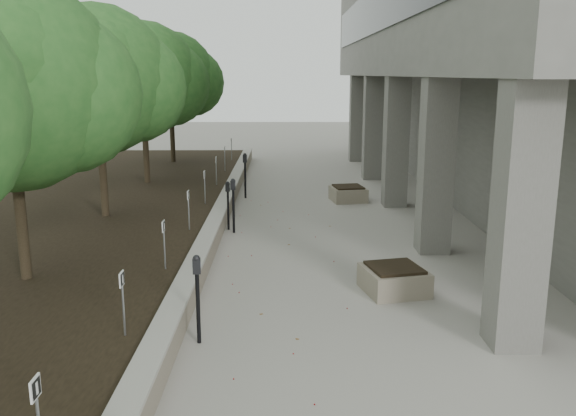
{
  "coord_description": "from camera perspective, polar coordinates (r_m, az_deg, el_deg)",
  "views": [
    {
      "loc": [
        -0.07,
        -7.52,
        4.06
      ],
      "look_at": [
        0.02,
        5.12,
        1.24
      ],
      "focal_mm": 37.45,
      "sensor_mm": 36.0,
      "label": 1
    }
  ],
  "objects": [
    {
      "name": "berry_scatter",
      "position": [
        13.16,
        -0.52,
        -5.33
      ],
      "size": [
        3.3,
        14.1,
        0.02
      ],
      "primitive_type": null,
      "color": "#970B0C",
      "rests_on": "ground"
    },
    {
      "name": "parking_sign_6",
      "position": [
        20.4,
        -6.83,
        3.53
      ],
      "size": [
        0.04,
        0.22,
        0.96
      ],
      "primitive_type": null,
      "color": "black",
      "rests_on": "planting_bed"
    },
    {
      "name": "crabapple_tree_2",
      "position": [
        11.57,
        -24.72,
        6.79
      ],
      "size": [
        4.6,
        4.0,
        5.44
      ],
      "primitive_type": null,
      "color": "#245721",
      "rests_on": "planting_bed"
    },
    {
      "name": "crabapple_tree_5",
      "position": [
        25.97,
        -11.07,
        10.29
      ],
      "size": [
        4.6,
        4.0,
        5.44
      ],
      "primitive_type": null,
      "color": "#245721",
      "rests_on": "planting_bed"
    },
    {
      "name": "planting_bed",
      "position": [
        17.81,
        -18.14,
        -0.56
      ],
      "size": [
        7.0,
        26.0,
        0.4
      ],
      "primitive_type": "cube",
      "color": "black",
      "rests_on": "ground"
    },
    {
      "name": "crabapple_tree_4",
      "position": [
        21.08,
        -13.57,
        9.69
      ],
      "size": [
        4.6,
        4.0,
        5.44
      ],
      "primitive_type": null,
      "color": "#245721",
      "rests_on": "planting_bed"
    },
    {
      "name": "parking_meter_2",
      "position": [
        9.34,
        -8.56,
        -8.58
      ],
      "size": [
        0.15,
        0.11,
        1.42
      ],
      "primitive_type": null,
      "rotation": [
        0.0,
        0.0,
        0.09
      ],
      "color": "black",
      "rests_on": "ground"
    },
    {
      "name": "parking_sign_3",
      "position": [
        11.69,
        -11.66,
        -3.47
      ],
      "size": [
        0.04,
        0.22,
        0.96
      ],
      "primitive_type": null,
      "color": "black",
      "rests_on": "planting_bed"
    },
    {
      "name": "parking_sign_2",
      "position": [
        8.92,
        -15.38,
        -8.77
      ],
      "size": [
        0.04,
        0.22,
        0.96
      ],
      "primitive_type": null,
      "color": "black",
      "rests_on": "planting_bed"
    },
    {
      "name": "parking_meter_3",
      "position": [
        15.64,
        -5.2,
        0.21
      ],
      "size": [
        0.15,
        0.12,
        1.44
      ],
      "primitive_type": null,
      "rotation": [
        0.0,
        0.0,
        -0.12
      ],
      "color": "black",
      "rests_on": "ground"
    },
    {
      "name": "parking_meter_5",
      "position": [
        20.04,
        -4.09,
        3.08
      ],
      "size": [
        0.16,
        0.12,
        1.52
      ],
      "primitive_type": null,
      "rotation": [
        0.0,
        0.0,
        -0.1
      ],
      "color": "black",
      "rests_on": "ground"
    },
    {
      "name": "crabapple_tree_3",
      "position": [
        16.25,
        -17.53,
        8.7
      ],
      "size": [
        4.6,
        4.0,
        5.44
      ],
      "primitive_type": null,
      "color": "#245721",
      "rests_on": "planting_bed"
    },
    {
      "name": "planter_front",
      "position": [
        11.66,
        10.04,
        -6.65
      ],
      "size": [
        1.32,
        1.32,
        0.51
      ],
      "primitive_type": null,
      "rotation": [
        0.0,
        0.0,
        0.23
      ],
      "color": "gray",
      "rests_on": "ground"
    },
    {
      "name": "planter_back",
      "position": [
        19.73,
        5.73,
        1.39
      ],
      "size": [
        1.23,
        1.23,
        0.5
      ],
      "primitive_type": null,
      "rotation": [
        0.0,
        0.0,
        0.17
      ],
      "color": "gray",
      "rests_on": "ground"
    },
    {
      "name": "parking_sign_5",
      "position": [
        17.46,
        -7.9,
        1.97
      ],
      "size": [
        0.04,
        0.22,
        0.96
      ],
      "primitive_type": null,
      "color": "black",
      "rests_on": "planting_bed"
    },
    {
      "name": "parking_sign_4",
      "position": [
        14.56,
        -9.41,
        -0.21
      ],
      "size": [
        0.04,
        0.22,
        0.96
      ],
      "primitive_type": null,
      "color": "black",
      "rests_on": "planting_bed"
    },
    {
      "name": "parking_meter_4",
      "position": [
        15.98,
        -5.71,
        0.23
      ],
      "size": [
        0.14,
        0.11,
        1.31
      ],
      "primitive_type": null,
      "rotation": [
        0.0,
        0.0,
        -0.12
      ],
      "color": "black",
      "rests_on": "ground"
    },
    {
      "name": "parking_sign_8",
      "position": [
        26.31,
        -5.39,
        5.59
      ],
      "size": [
        0.04,
        0.22,
        0.96
      ],
      "primitive_type": null,
      "color": "black",
      "rests_on": "planting_bed"
    },
    {
      "name": "parking_sign_7",
      "position": [
        23.35,
        -6.02,
        4.69
      ],
      "size": [
        0.04,
        0.22,
        0.96
      ],
      "primitive_type": null,
      "color": "black",
      "rests_on": "planting_bed"
    },
    {
      "name": "retaining_wall",
      "position": [
        17.04,
        -6.31,
        -0.4
      ],
      "size": [
        0.39,
        26.0,
        0.5
      ],
      "primitive_type": null,
      "color": "gray",
      "rests_on": "ground"
    },
    {
      "name": "ground",
      "position": [
        8.55,
        0.1,
        -15.78
      ],
      "size": [
        90.0,
        90.0,
        0.0
      ],
      "primitive_type": "plane",
      "color": "#99948C",
      "rests_on": "ground"
    }
  ]
}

